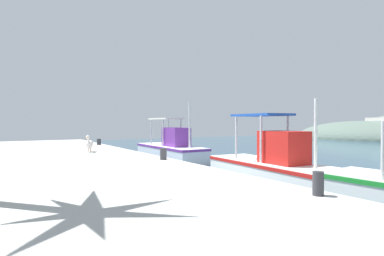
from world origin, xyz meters
The scene contains 8 objects.
quay_pier centered at (0.00, -5.00, 0.40)m, with size 36.00×10.00×0.80m, color #B2B2AD.
distant_hill_nearest centered at (-14.31, 36.44, 0.00)m, with size 19.34×13.64×4.96m, color #596B60.
fishing_boat_nearest centered at (-7.13, 2.86, 0.66)m, with size 6.20×1.83×3.33m.
fishing_boat_second centered at (1.13, 2.66, 0.65)m, with size 5.59×2.24×2.97m.
pelican centered at (-6.21, -2.09, 1.20)m, with size 0.94×0.62×0.82m.
mooring_bollard_nearest centered at (-10.67, -0.45, 1.00)m, with size 0.26×0.26×0.40m, color #333338.
mooring_bollard_second centered at (-1.45, -0.45, 1.02)m, with size 0.26×0.26×0.45m, color #333338.
mooring_bollard_third centered at (5.30, -0.45, 1.04)m, with size 0.21×0.21×0.47m, color #333338.
Camera 1 is at (9.07, -5.66, 2.22)m, focal length 28.72 mm.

